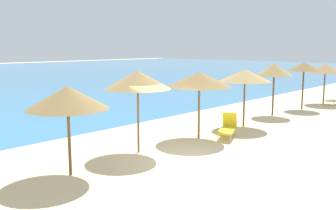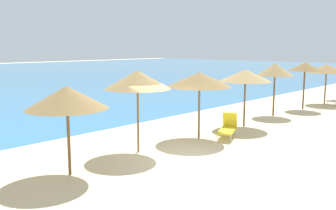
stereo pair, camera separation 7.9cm
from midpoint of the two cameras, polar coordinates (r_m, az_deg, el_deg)
ground_plane at (r=12.92m, az=2.29°, el=-8.17°), size 160.00×160.00×0.00m
beach_umbrella_4 at (r=11.18m, az=-15.00°, el=1.10°), size 2.40×2.40×2.68m
beach_umbrella_5 at (r=13.24m, az=-4.51°, el=3.86°), size 2.36×2.36×2.97m
beach_umbrella_6 at (r=15.33m, az=4.97°, el=3.90°), size 2.66×2.66×2.77m
beach_umbrella_7 at (r=17.99m, az=11.87°, el=4.42°), size 2.46×2.46×2.74m
beach_umbrella_8 at (r=21.40m, az=16.14°, el=5.21°), size 2.03×2.03×2.89m
beach_umbrella_9 at (r=24.15m, az=20.29°, el=5.50°), size 2.02×2.02×2.85m
beach_umbrella_10 at (r=26.96m, az=23.15°, el=5.14°), size 2.51×2.51×2.64m
lounge_chair_0 at (r=15.92m, az=9.27°, el=-3.41°), size 1.68×1.20×1.00m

